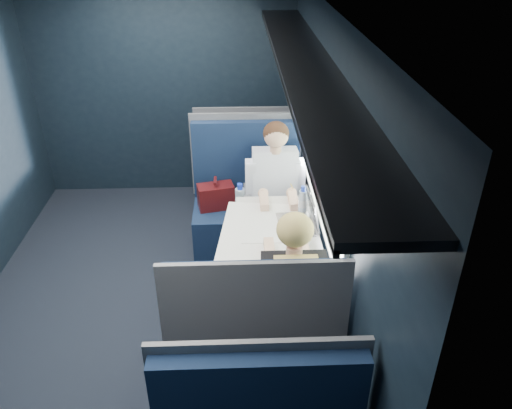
{
  "coord_description": "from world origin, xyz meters",
  "views": [
    {
      "loc": [
        0.77,
        -3.2,
        2.8
      ],
      "look_at": [
        0.9,
        0.0,
        0.95
      ],
      "focal_mm": 35.0,
      "sensor_mm": 36.0,
      "label": 1
    }
  ],
  "objects_px": {
    "seat_bay_near": "(246,207)",
    "seat_bay_far": "(254,344)",
    "seat_row_front": "(245,166)",
    "woman": "(291,288)",
    "laptop": "(303,217)",
    "bottle_small": "(303,201)",
    "cup": "(306,199)",
    "table": "(273,236)",
    "man": "(275,187)"
  },
  "relations": [
    {
      "from": "laptop",
      "to": "seat_row_front",
      "type": "bearing_deg",
      "value": 103.2
    },
    {
      "from": "table",
      "to": "seat_bay_far",
      "type": "relative_size",
      "value": 0.79
    },
    {
      "from": "man",
      "to": "woman",
      "type": "height_order",
      "value": "same"
    },
    {
      "from": "seat_bay_far",
      "to": "laptop",
      "type": "distance_m",
      "value": 1.07
    },
    {
      "from": "seat_bay_near",
      "to": "seat_bay_far",
      "type": "relative_size",
      "value": 1.0
    },
    {
      "from": "woman",
      "to": "bottle_small",
      "type": "height_order",
      "value": "woman"
    },
    {
      "from": "seat_bay_near",
      "to": "laptop",
      "type": "height_order",
      "value": "seat_bay_near"
    },
    {
      "from": "seat_bay_near",
      "to": "seat_row_front",
      "type": "height_order",
      "value": "seat_bay_near"
    },
    {
      "from": "seat_row_front",
      "to": "man",
      "type": "relative_size",
      "value": 0.88
    },
    {
      "from": "table",
      "to": "laptop",
      "type": "xyz_separation_m",
      "value": [
        0.23,
        0.03,
        0.15
      ]
    },
    {
      "from": "woman",
      "to": "cup",
      "type": "distance_m",
      "value": 1.1
    },
    {
      "from": "seat_bay_near",
      "to": "laptop",
      "type": "xyz_separation_m",
      "value": [
        0.43,
        -0.84,
        0.39
      ]
    },
    {
      "from": "table",
      "to": "seat_row_front",
      "type": "distance_m",
      "value": 1.82
    },
    {
      "from": "seat_row_front",
      "to": "table",
      "type": "bearing_deg",
      "value": -84.2
    },
    {
      "from": "seat_bay_far",
      "to": "woman",
      "type": "relative_size",
      "value": 0.95
    },
    {
      "from": "seat_bay_far",
      "to": "laptop",
      "type": "height_order",
      "value": "seat_bay_far"
    },
    {
      "from": "seat_bay_far",
      "to": "seat_row_front",
      "type": "height_order",
      "value": "seat_bay_far"
    },
    {
      "from": "seat_bay_far",
      "to": "seat_row_front",
      "type": "xyz_separation_m",
      "value": [
        0.0,
        2.67,
        -0.0
      ]
    },
    {
      "from": "seat_bay_far",
      "to": "man",
      "type": "relative_size",
      "value": 0.95
    },
    {
      "from": "seat_row_front",
      "to": "woman",
      "type": "xyz_separation_m",
      "value": [
        0.25,
        -2.5,
        0.32
      ]
    },
    {
      "from": "laptop",
      "to": "cup",
      "type": "height_order",
      "value": "laptop"
    },
    {
      "from": "table",
      "to": "bottle_small",
      "type": "bearing_deg",
      "value": 42.62
    },
    {
      "from": "laptop",
      "to": "bottle_small",
      "type": "distance_m",
      "value": 0.2
    },
    {
      "from": "seat_row_front",
      "to": "cup",
      "type": "relative_size",
      "value": 12.1
    },
    {
      "from": "seat_bay_far",
      "to": "woman",
      "type": "bearing_deg",
      "value": 33.82
    },
    {
      "from": "seat_bay_near",
      "to": "cup",
      "type": "xyz_separation_m",
      "value": [
        0.49,
        -0.51,
        0.37
      ]
    },
    {
      "from": "man",
      "to": "woman",
      "type": "relative_size",
      "value": 1.0
    },
    {
      "from": "table",
      "to": "laptop",
      "type": "distance_m",
      "value": 0.28
    },
    {
      "from": "seat_bay_far",
      "to": "cup",
      "type": "bearing_deg",
      "value": 68.79
    },
    {
      "from": "seat_bay_near",
      "to": "bottle_small",
      "type": "xyz_separation_m",
      "value": [
        0.44,
        -0.64,
        0.42
      ]
    },
    {
      "from": "table",
      "to": "cup",
      "type": "height_order",
      "value": "cup"
    },
    {
      "from": "seat_bay_far",
      "to": "man",
      "type": "xyz_separation_m",
      "value": [
        0.25,
        1.57,
        0.3
      ]
    },
    {
      "from": "bottle_small",
      "to": "cup",
      "type": "xyz_separation_m",
      "value": [
        0.05,
        0.13,
        -0.06
      ]
    },
    {
      "from": "seat_bay_far",
      "to": "cup",
      "type": "distance_m",
      "value": 1.38
    },
    {
      "from": "table",
      "to": "seat_bay_far",
      "type": "bearing_deg",
      "value": -101.78
    },
    {
      "from": "seat_row_front",
      "to": "cup",
      "type": "xyz_separation_m",
      "value": [
        0.48,
        -1.43,
        0.38
      ]
    },
    {
      "from": "table",
      "to": "seat_row_front",
      "type": "height_order",
      "value": "seat_row_front"
    },
    {
      "from": "woman",
      "to": "laptop",
      "type": "distance_m",
      "value": 0.76
    },
    {
      "from": "woman",
      "to": "seat_bay_near",
      "type": "bearing_deg",
      "value": 99.39
    },
    {
      "from": "seat_bay_far",
      "to": "bottle_small",
      "type": "relative_size",
      "value": 5.39
    },
    {
      "from": "woman",
      "to": "cup",
      "type": "relative_size",
      "value": 13.79
    },
    {
      "from": "seat_bay_far",
      "to": "seat_bay_near",
      "type": "bearing_deg",
      "value": 90.37
    },
    {
      "from": "man",
      "to": "laptop",
      "type": "bearing_deg",
      "value": -76.19
    },
    {
      "from": "bottle_small",
      "to": "cup",
      "type": "relative_size",
      "value": 2.44
    },
    {
      "from": "seat_row_front",
      "to": "man",
      "type": "bearing_deg",
      "value": -77.17
    },
    {
      "from": "seat_bay_far",
      "to": "laptop",
      "type": "xyz_separation_m",
      "value": [
        0.41,
        0.9,
        0.4
      ]
    },
    {
      "from": "laptop",
      "to": "seat_bay_far",
      "type": "bearing_deg",
      "value": -114.62
    },
    {
      "from": "seat_bay_near",
      "to": "woman",
      "type": "bearing_deg",
      "value": -80.61
    },
    {
      "from": "seat_bay_near",
      "to": "seat_row_front",
      "type": "relative_size",
      "value": 1.09
    },
    {
      "from": "seat_row_front",
      "to": "seat_bay_near",
      "type": "bearing_deg",
      "value": -90.7
    }
  ]
}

